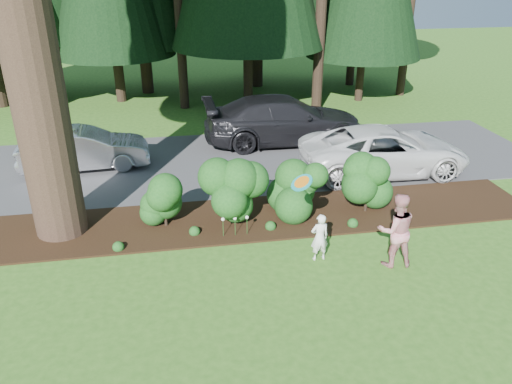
{
  "coord_description": "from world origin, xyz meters",
  "views": [
    {
      "loc": [
        -1.67,
        -8.4,
        6.32
      ],
      "look_at": [
        0.19,
        2.18,
        1.3
      ],
      "focal_mm": 35.0,
      "sensor_mm": 36.0,
      "label": 1
    }
  ],
  "objects_px": {
    "adult": "(396,230)",
    "car_silver_wagon": "(84,149)",
    "frisbee": "(302,183)",
    "child": "(320,237)",
    "car_white_suv": "(384,150)",
    "car_dark_suv": "(284,120)"
  },
  "relations": [
    {
      "from": "car_white_suv",
      "to": "car_dark_suv",
      "type": "distance_m",
      "value": 4.25
    },
    {
      "from": "car_white_suv",
      "to": "frisbee",
      "type": "bearing_deg",
      "value": 141.15
    },
    {
      "from": "car_dark_suv",
      "to": "child",
      "type": "height_order",
      "value": "car_dark_suv"
    },
    {
      "from": "car_white_suv",
      "to": "adult",
      "type": "height_order",
      "value": "adult"
    },
    {
      "from": "car_silver_wagon",
      "to": "car_dark_suv",
      "type": "relative_size",
      "value": 0.69
    },
    {
      "from": "adult",
      "to": "child",
      "type": "bearing_deg",
      "value": -12.01
    },
    {
      "from": "car_dark_suv",
      "to": "child",
      "type": "distance_m",
      "value": 8.14
    },
    {
      "from": "car_dark_suv",
      "to": "adult",
      "type": "xyz_separation_m",
      "value": [
        0.58,
        -8.56,
        -0.02
      ]
    },
    {
      "from": "car_silver_wagon",
      "to": "child",
      "type": "xyz_separation_m",
      "value": [
        6.0,
        -6.63,
        -0.12
      ]
    },
    {
      "from": "car_silver_wagon",
      "to": "car_dark_suv",
      "type": "distance_m",
      "value": 7.16
    },
    {
      "from": "car_dark_suv",
      "to": "car_white_suv",
      "type": "bearing_deg",
      "value": -144.7
    },
    {
      "from": "car_silver_wagon",
      "to": "adult",
      "type": "distance_m",
      "value": 10.4
    },
    {
      "from": "adult",
      "to": "frisbee",
      "type": "bearing_deg",
      "value": -4.99
    },
    {
      "from": "car_dark_suv",
      "to": "frisbee",
      "type": "xyz_separation_m",
      "value": [
        -1.52,
        -8.19,
        1.14
      ]
    },
    {
      "from": "car_dark_suv",
      "to": "frisbee",
      "type": "height_order",
      "value": "frisbee"
    },
    {
      "from": "child",
      "to": "car_silver_wagon",
      "type": "bearing_deg",
      "value": -53.2
    },
    {
      "from": "car_white_suv",
      "to": "frisbee",
      "type": "distance_m",
      "value": 6.36
    },
    {
      "from": "child",
      "to": "car_dark_suv",
      "type": "bearing_deg",
      "value": -102.51
    },
    {
      "from": "car_silver_wagon",
      "to": "car_white_suv",
      "type": "height_order",
      "value": "car_white_suv"
    },
    {
      "from": "adult",
      "to": "car_silver_wagon",
      "type": "bearing_deg",
      "value": -38.33
    },
    {
      "from": "car_silver_wagon",
      "to": "car_white_suv",
      "type": "relative_size",
      "value": 0.76
    },
    {
      "from": "car_silver_wagon",
      "to": "frisbee",
      "type": "relative_size",
      "value": 8.35
    }
  ]
}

